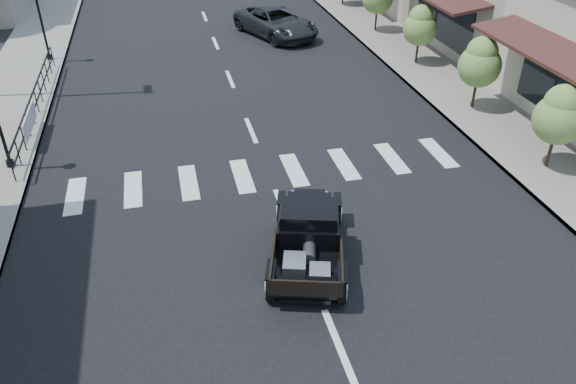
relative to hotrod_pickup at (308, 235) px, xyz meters
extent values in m
plane|color=black|center=(-0.10, 0.20, -0.70)|extent=(120.00, 120.00, 0.00)
cube|color=black|center=(-0.10, 15.20, -0.69)|extent=(14.00, 80.00, 0.02)
cube|color=#99978B|center=(-8.60, 15.20, -0.62)|extent=(3.00, 80.00, 0.15)
cube|color=gray|center=(8.40, 15.20, -0.62)|extent=(3.00, 80.00, 0.15)
imported|color=black|center=(3.07, 17.71, 0.01)|extent=(4.10, 5.61, 1.42)
camera|label=1|loc=(-2.90, -10.21, 7.94)|focal=35.00mm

